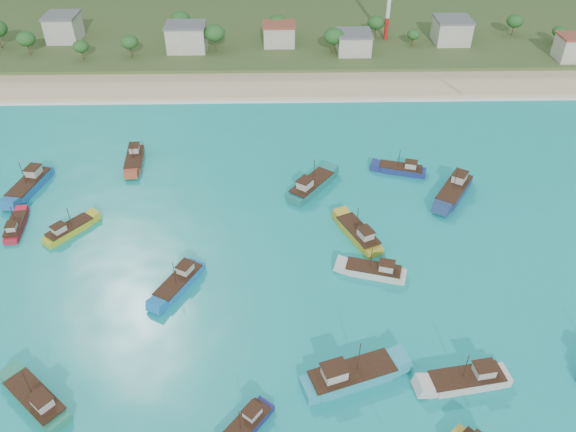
{
  "coord_description": "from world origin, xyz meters",
  "views": [
    {
      "loc": [
        -4.37,
        -59.16,
        61.56
      ],
      "look_at": [
        -2.7,
        18.0,
        3.0
      ],
      "focal_mm": 35.0,
      "sensor_mm": 36.0,
      "label": 1
    }
  ],
  "objects_px": {
    "boat_10": "(454,191)",
    "boat_27": "(350,377)",
    "boat_12": "(69,230)",
    "boat_15": "(16,227)",
    "boat_2": "(359,235)",
    "boat_18": "(311,187)",
    "boat_20": "(30,185)",
    "boat_5": "(244,428)",
    "boat_25": "(467,380)",
    "boat_23": "(135,160)",
    "boat_4": "(374,272)",
    "boat_8": "(179,283)",
    "boat_14": "(401,170)",
    "boat_26": "(37,401)"
  },
  "relations": [
    {
      "from": "boat_2",
      "to": "boat_20",
      "type": "relative_size",
      "value": 0.9
    },
    {
      "from": "boat_15",
      "to": "boat_2",
      "type": "bearing_deg",
      "value": -10.67
    },
    {
      "from": "boat_4",
      "to": "boat_12",
      "type": "distance_m",
      "value": 52.94
    },
    {
      "from": "boat_12",
      "to": "boat_15",
      "type": "xyz_separation_m",
      "value": [
        -9.65,
        1.19,
        -0.08
      ]
    },
    {
      "from": "boat_12",
      "to": "boat_25",
      "type": "bearing_deg",
      "value": 10.96
    },
    {
      "from": "boat_23",
      "to": "boat_27",
      "type": "distance_m",
      "value": 67.2
    },
    {
      "from": "boat_2",
      "to": "boat_8",
      "type": "bearing_deg",
      "value": 176.42
    },
    {
      "from": "boat_26",
      "to": "boat_27",
      "type": "bearing_deg",
      "value": -45.11
    },
    {
      "from": "boat_4",
      "to": "boat_15",
      "type": "height_order",
      "value": "boat_4"
    },
    {
      "from": "boat_10",
      "to": "boat_27",
      "type": "height_order",
      "value": "boat_27"
    },
    {
      "from": "boat_20",
      "to": "boat_14",
      "type": "bearing_deg",
      "value": -164.86
    },
    {
      "from": "boat_8",
      "to": "boat_23",
      "type": "distance_m",
      "value": 39.34
    },
    {
      "from": "boat_12",
      "to": "boat_14",
      "type": "xyz_separation_m",
      "value": [
        61.41,
        18.2,
        0.04
      ]
    },
    {
      "from": "boat_25",
      "to": "boat_15",
      "type": "bearing_deg",
      "value": 55.35
    },
    {
      "from": "boat_2",
      "to": "boat_14",
      "type": "xyz_separation_m",
      "value": [
        11.18,
        20.68,
        -0.13
      ]
    },
    {
      "from": "boat_5",
      "to": "boat_20",
      "type": "xyz_separation_m",
      "value": [
        -43.48,
        52.5,
        0.35
      ]
    },
    {
      "from": "boat_5",
      "to": "boat_14",
      "type": "bearing_deg",
      "value": -78.83
    },
    {
      "from": "boat_15",
      "to": "boat_5",
      "type": "bearing_deg",
      "value": -50.85
    },
    {
      "from": "boat_18",
      "to": "boat_27",
      "type": "relative_size",
      "value": 0.88
    },
    {
      "from": "boat_10",
      "to": "boat_26",
      "type": "bearing_deg",
      "value": 68.02
    },
    {
      "from": "boat_8",
      "to": "boat_25",
      "type": "height_order",
      "value": "boat_25"
    },
    {
      "from": "boat_23",
      "to": "boat_4",
      "type": "bearing_deg",
      "value": 137.01
    },
    {
      "from": "boat_8",
      "to": "boat_15",
      "type": "distance_m",
      "value": 34.0
    },
    {
      "from": "boat_5",
      "to": "boat_14",
      "type": "distance_m",
      "value": 63.97
    },
    {
      "from": "boat_27",
      "to": "boat_18",
      "type": "bearing_deg",
      "value": 165.03
    },
    {
      "from": "boat_5",
      "to": "boat_18",
      "type": "bearing_deg",
      "value": -63.49
    },
    {
      "from": "boat_5",
      "to": "boat_23",
      "type": "bearing_deg",
      "value": -29.29
    },
    {
      "from": "boat_18",
      "to": "boat_27",
      "type": "distance_m",
      "value": 44.12
    },
    {
      "from": "boat_2",
      "to": "boat_5",
      "type": "distance_m",
      "value": 40.48
    },
    {
      "from": "boat_2",
      "to": "boat_10",
      "type": "height_order",
      "value": "boat_10"
    },
    {
      "from": "boat_5",
      "to": "boat_18",
      "type": "xyz_separation_m",
      "value": [
        10.79,
        50.83,
        0.35
      ]
    },
    {
      "from": "boat_20",
      "to": "boat_5",
      "type": "bearing_deg",
      "value": 141.37
    },
    {
      "from": "boat_27",
      "to": "boat_15",
      "type": "bearing_deg",
      "value": -139.37
    },
    {
      "from": "boat_18",
      "to": "boat_8",
      "type": "bearing_deg",
      "value": -93.7
    },
    {
      "from": "boat_4",
      "to": "boat_15",
      "type": "distance_m",
      "value": 62.62
    },
    {
      "from": "boat_15",
      "to": "boat_10",
      "type": "bearing_deg",
      "value": -0.81
    },
    {
      "from": "boat_20",
      "to": "boat_2",
      "type": "bearing_deg",
      "value": 176.89
    },
    {
      "from": "boat_25",
      "to": "boat_12",
      "type": "bearing_deg",
      "value": 52.77
    },
    {
      "from": "boat_4",
      "to": "boat_27",
      "type": "bearing_deg",
      "value": 179.28
    },
    {
      "from": "boat_15",
      "to": "boat_20",
      "type": "bearing_deg",
      "value": 90.83
    },
    {
      "from": "boat_15",
      "to": "boat_20",
      "type": "relative_size",
      "value": 0.7
    },
    {
      "from": "boat_26",
      "to": "boat_14",
      "type": "bearing_deg",
      "value": -5.37
    },
    {
      "from": "boat_4",
      "to": "boat_23",
      "type": "xyz_separation_m",
      "value": [
        -44.81,
        34.76,
        0.07
      ]
    },
    {
      "from": "boat_5",
      "to": "boat_8",
      "type": "height_order",
      "value": "boat_8"
    },
    {
      "from": "boat_25",
      "to": "boat_27",
      "type": "relative_size",
      "value": 0.84
    },
    {
      "from": "boat_10",
      "to": "boat_27",
      "type": "xyz_separation_m",
      "value": [
        -24.39,
        -41.9,
        0.04
      ]
    },
    {
      "from": "boat_2",
      "to": "boat_18",
      "type": "bearing_deg",
      "value": 92.36
    },
    {
      "from": "boat_8",
      "to": "boat_10",
      "type": "height_order",
      "value": "boat_10"
    },
    {
      "from": "boat_8",
      "to": "boat_14",
      "type": "height_order",
      "value": "boat_8"
    },
    {
      "from": "boat_12",
      "to": "boat_15",
      "type": "relative_size",
      "value": 1.02
    }
  ]
}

